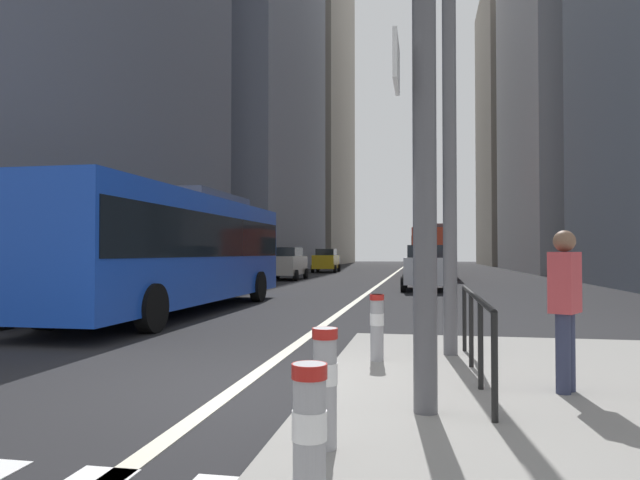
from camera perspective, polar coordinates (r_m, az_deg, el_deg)
The scene contains 19 objects.
ground_plane at distance 26.47m, azimuth 5.58°, elevation -4.80°, with size 160.00×160.00×0.00m, color black.
lane_centre_line at distance 36.44m, azimuth 6.88°, elevation -3.82°, with size 0.20×80.00×0.01m, color beige.
office_tower_left_mid at distance 59.07m, azimuth -8.68°, elevation 18.23°, with size 13.96×24.84×42.70m, color slate.
office_tower_left_far at distance 87.64m, azimuth -2.13°, elevation 14.61°, with size 13.83×25.25×51.26m, color gray.
office_tower_right_far at distance 80.87m, azimuth 21.02°, elevation 10.69°, with size 13.91×19.78×36.58m, color gray.
city_bus_blue_oncoming at distance 15.83m, azimuth -14.27°, elevation -0.47°, with size 2.75×11.55×3.40m.
sedan_white_oncoming at distance 15.44m, azimuth -28.38°, elevation -3.48°, with size 2.15×4.35×1.94m.
city_bus_red_receding at distance 38.69m, azimuth 11.35°, elevation -0.95°, with size 2.83×11.16×3.40m.
car_oncoming_mid at distance 34.14m, azimuth -3.42°, elevation -2.35°, with size 2.09×4.39×1.94m.
car_receding_near at distance 60.84m, azimuth 12.33°, elevation -1.86°, with size 2.06×4.59×1.94m.
car_receding_far at distance 24.92m, azimuth 10.57°, elevation -2.72°, with size 2.07×4.19×1.94m.
car_oncoming_far at distance 47.25m, azimuth 0.62°, elevation -2.06°, with size 2.18×4.46×1.94m.
traffic_signal_gantry at distance 6.17m, azimuth -9.63°, elevation 22.40°, with size 5.91×0.65×6.00m.
street_lamp_post at distance 9.17m, azimuth 12.84°, elevation 22.27°, with size 5.50×0.32×8.00m.
bollard_left at distance 3.23m, azimuth -1.08°, elevation -19.08°, with size 0.20×0.20×0.87m.
bollard_right at distance 4.39m, azimuth 0.50°, elevation -14.05°, with size 0.20×0.20×0.90m.
bollard_back at distance 7.83m, azimuth 5.76°, elevation -8.39°, with size 0.20×0.20×0.90m.
pedestrian_railing at distance 7.00m, azimuth 15.38°, elevation -7.51°, with size 0.06×3.68×0.98m.
pedestrian_walking at distance 6.55m, azimuth 23.45°, elevation -5.75°, with size 0.40×0.45×1.71m.
Camera 1 is at (2.19, -6.33, 1.62)m, focal length 31.77 mm.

